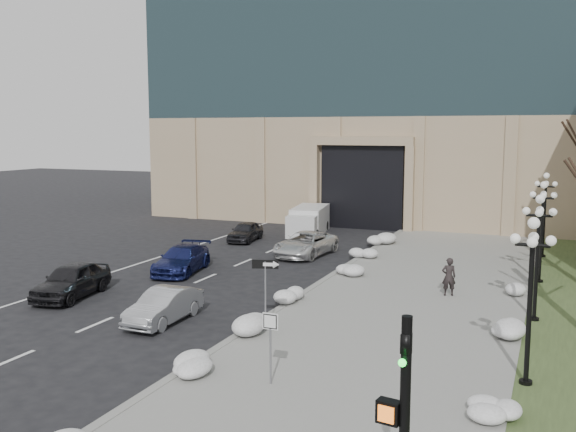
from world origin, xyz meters
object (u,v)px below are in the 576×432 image
at_px(car_b, 164,306).
at_px(pedestrian, 449,277).
at_px(car_d, 306,244).
at_px(one_way_sign, 270,273).
at_px(lamppost_a, 531,279).
at_px(lamppost_c, 542,218).
at_px(lamppost_b, 538,241).
at_px(car_a, 71,280).
at_px(box_truck, 308,221).
at_px(car_e, 245,231).
at_px(lamppost_d, 545,203).
at_px(car_c, 182,259).
at_px(keep_sign, 270,333).

bearing_deg(car_b, pedestrian, 38.34).
distance_m(car_d, one_way_sign, 14.04).
bearing_deg(lamppost_a, lamppost_c, 90.00).
bearing_deg(lamppost_b, pedestrian, 146.40).
xyz_separation_m(car_d, one_way_sign, (3.85, -13.43, 1.47)).
xyz_separation_m(car_a, box_truck, (3.30, 19.57, 0.14)).
bearing_deg(box_truck, car_b, -93.37).
bearing_deg(lamppost_a, box_truck, 123.85).
height_order(box_truck, lamppost_a, lamppost_a).
relative_size(car_e, pedestrian, 2.25).
xyz_separation_m(pedestrian, lamppost_d, (3.48, 10.69, 2.14)).
distance_m(car_a, car_c, 6.19).
xyz_separation_m(lamppost_a, lamppost_d, (0.00, 19.50, 0.00)).
xyz_separation_m(pedestrian, lamppost_c, (3.48, 4.19, 2.14)).
bearing_deg(car_a, lamppost_d, 32.73).
relative_size(car_c, box_truck, 0.76).
xyz_separation_m(car_c, lamppost_b, (16.56, -2.23, 2.41)).
relative_size(pedestrian, lamppost_d, 0.34).
height_order(car_b, keep_sign, keep_sign).
bearing_deg(keep_sign, box_truck, 108.87).
bearing_deg(car_b, car_d, 87.74).
bearing_deg(one_way_sign, lamppost_b, 12.76).
relative_size(car_c, pedestrian, 2.79).
bearing_deg(car_e, keep_sign, -68.32).
xyz_separation_m(car_b, keep_sign, (6.15, -4.04, 0.95)).
bearing_deg(lamppost_a, car_c, 152.22).
bearing_deg(lamppost_c, pedestrian, -129.67).
bearing_deg(lamppost_d, lamppost_a, -90.00).
relative_size(car_b, car_c, 0.83).
xyz_separation_m(box_truck, lamppost_c, (14.99, -9.35, 2.19)).
relative_size(box_truck, lamppost_c, 1.25).
distance_m(one_way_sign, lamppost_c, 14.22).
distance_m(car_c, lamppost_d, 19.90).
relative_size(pedestrian, lamppost_c, 0.34).
height_order(lamppost_b, lamppost_d, same).
distance_m(car_e, pedestrian, 16.99).
xyz_separation_m(car_b, lamppost_c, (12.65, 11.75, 2.45)).
distance_m(car_c, lamppost_c, 17.27).
xyz_separation_m(car_b, one_way_sign, (4.12, 0.42, 1.53)).
xyz_separation_m(car_e, lamppost_a, (17.70, -18.11, 2.45)).
bearing_deg(car_d, lamppost_a, -45.54).
bearing_deg(lamppost_b, keep_sign, -124.95).
bearing_deg(box_truck, car_c, -106.27).
height_order(car_d, lamppost_a, lamppost_a).
xyz_separation_m(box_truck, keep_sign, (8.50, -25.14, 0.69)).
xyz_separation_m(car_a, one_way_sign, (9.76, -1.12, 1.41)).
height_order(car_c, lamppost_c, lamppost_c).
xyz_separation_m(lamppost_c, lamppost_d, (0.00, 6.50, 0.00)).
height_order(car_c, one_way_sign, one_way_sign).
distance_m(car_b, car_d, 13.85).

